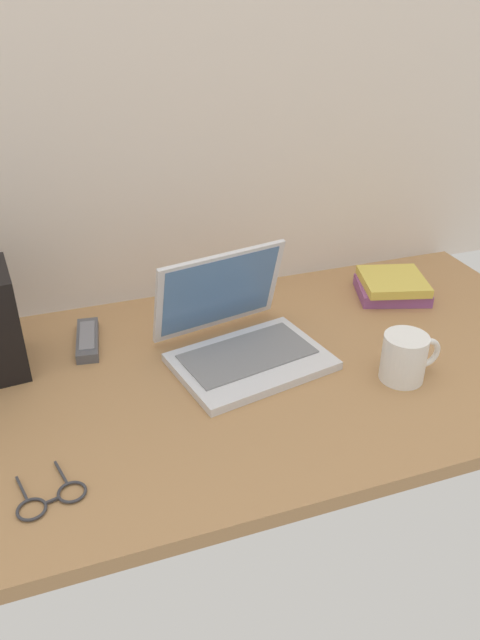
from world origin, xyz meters
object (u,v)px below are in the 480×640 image
remote_control_near (88,340)px  book_stack (392,286)px  eyeglasses (51,499)px  coffee_mug (405,357)px  laptop (240,336)px

remote_control_near → book_stack: (0.76, -0.02, 0.01)m
eyeglasses → book_stack: (0.87, 0.43, 0.02)m
book_stack → coffee_mug: bearing=-118.0°
remote_control_near → eyeglasses: bearing=-103.9°
laptop → remote_control_near: size_ratio=2.15×
laptop → book_stack: bearing=16.1°
remote_control_near → eyeglasses: 0.46m
book_stack → eyeglasses: bearing=-153.8°
coffee_mug → book_stack: (0.17, 0.32, -0.02)m
eyeglasses → book_stack: size_ratio=0.60×
laptop → eyeglasses: size_ratio=2.87×
remote_control_near → book_stack: bearing=-1.4°
laptop → remote_control_near: laptop is taller
laptop → book_stack: (0.45, 0.13, -0.02)m
coffee_mug → book_stack: size_ratio=0.63×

